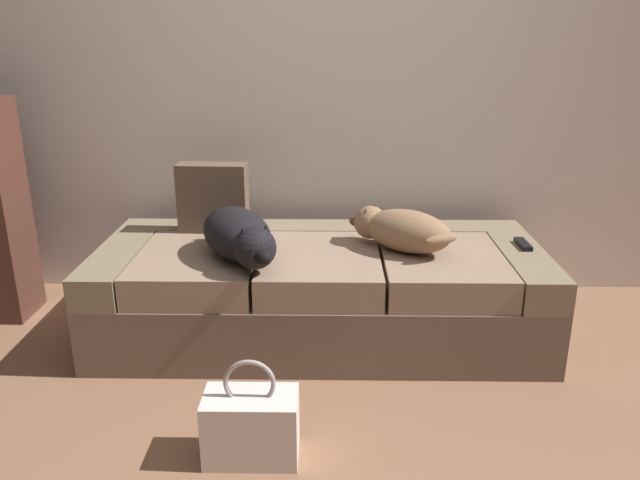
% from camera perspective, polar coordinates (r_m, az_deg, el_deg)
% --- Properties ---
extents(back_wall, '(6.40, 0.10, 2.80)m').
position_cam_1_polar(back_wall, '(3.37, 0.19, 18.69)').
color(back_wall, silver).
rests_on(back_wall, ground).
extents(couch, '(2.06, 0.88, 0.44)m').
position_cam_1_polar(couch, '(2.98, 0.02, -4.66)').
color(couch, brown).
rests_on(couch, ground).
extents(dog_dark, '(0.46, 0.61, 0.22)m').
position_cam_1_polar(dog_dark, '(2.72, -7.34, 0.39)').
color(dog_dark, black).
rests_on(dog_dark, couch).
extents(dog_tan, '(0.51, 0.43, 0.19)m').
position_cam_1_polar(dog_tan, '(2.86, 7.42, 0.97)').
color(dog_tan, '#8E6849').
rests_on(dog_tan, couch).
extents(tv_remote, '(0.05, 0.15, 0.02)m').
position_cam_1_polar(tv_remote, '(3.05, 18.09, -0.36)').
color(tv_remote, black).
rests_on(tv_remote, couch).
extents(throw_pillow, '(0.34, 0.13, 0.34)m').
position_cam_1_polar(throw_pillow, '(3.13, -9.77, 3.84)').
color(throw_pillow, brown).
rests_on(throw_pillow, couch).
extents(handbag, '(0.32, 0.18, 0.38)m').
position_cam_1_polar(handbag, '(2.23, -6.32, -16.49)').
color(handbag, silver).
rests_on(handbag, ground).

